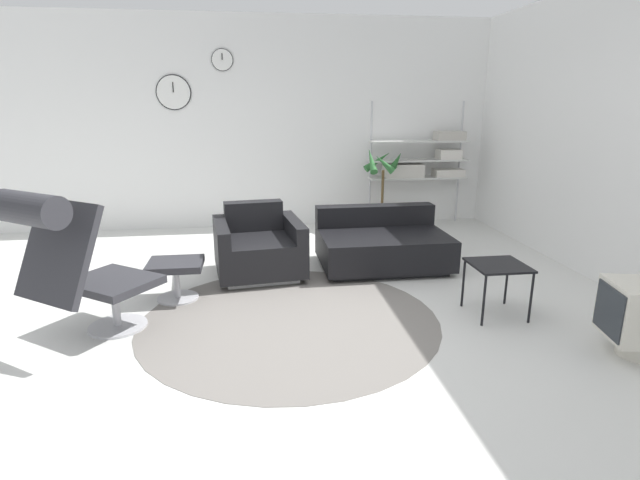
{
  "coord_description": "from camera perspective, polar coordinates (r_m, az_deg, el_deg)",
  "views": [
    {
      "loc": [
        -0.34,
        -3.7,
        1.7
      ],
      "look_at": [
        0.21,
        0.4,
        0.55
      ],
      "focal_mm": 28.0,
      "sensor_mm": 36.0,
      "label": 1
    }
  ],
  "objects": [
    {
      "name": "side_table",
      "position": [
        4.29,
        19.67,
        -3.18
      ],
      "size": [
        0.43,
        0.43,
        0.44
      ],
      "color": "black",
      "rests_on": "ground_plane"
    },
    {
      "name": "round_rug",
      "position": [
        4.08,
        -3.47,
        -9.09
      ],
      "size": [
        2.4,
        2.4,
        0.01
      ],
      "color": "slate",
      "rests_on": "ground_plane"
    },
    {
      "name": "armchair_red",
      "position": [
        5.07,
        -7.06,
        -1.01
      ],
      "size": [
        0.94,
        0.95,
        0.7
      ],
      "rotation": [
        0.0,
        0.0,
        3.27
      ],
      "color": "silver",
      "rests_on": "ground_plane"
    },
    {
      "name": "wall_back",
      "position": [
        6.99,
        -5.01,
        13.05
      ],
      "size": [
        12.0,
        0.09,
        2.8
      ],
      "color": "white",
      "rests_on": "ground_plane"
    },
    {
      "name": "ottoman",
      "position": [
        4.57,
        -16.14,
        -3.47
      ],
      "size": [
        0.47,
        0.4,
        0.35
      ],
      "color": "#BCBCC1",
      "rests_on": "ground_plane"
    },
    {
      "name": "potted_plant",
      "position": [
        6.8,
        7.1,
        5.29
      ],
      "size": [
        0.47,
        0.47,
        1.12
      ],
      "color": "brown",
      "rests_on": "ground_plane"
    },
    {
      "name": "ground_plane",
      "position": [
        4.09,
        -2.18,
        -9.04
      ],
      "size": [
        12.0,
        12.0,
        0.0
      ],
      "primitive_type": "plane",
      "color": "silver"
    },
    {
      "name": "shelf_unit",
      "position": [
        7.16,
        11.92,
        8.86
      ],
      "size": [
        1.36,
        0.28,
        1.71
      ],
      "color": "#BCBCC1",
      "rests_on": "ground_plane"
    },
    {
      "name": "couch_low",
      "position": [
        5.35,
        7.08,
        -0.6
      ],
      "size": [
        1.33,
        0.96,
        0.59
      ],
      "rotation": [
        0.0,
        0.0,
        3.15
      ],
      "color": "black",
      "rests_on": "ground_plane"
    },
    {
      "name": "lounge_chair",
      "position": [
        3.85,
        -26.71,
        -1.27
      ],
      "size": [
        1.0,
        1.08,
        1.15
      ],
      "rotation": [
        0.0,
        0.0,
        -0.63
      ],
      "color": "#BCBCC1",
      "rests_on": "ground_plane"
    }
  ]
}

